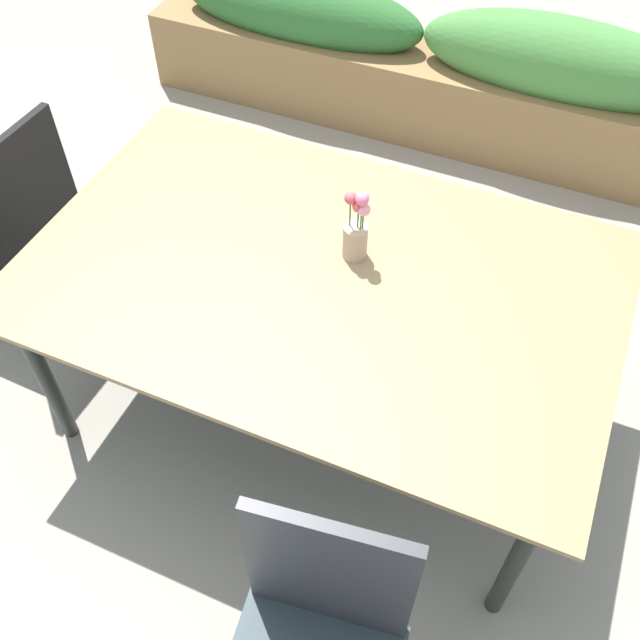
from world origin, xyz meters
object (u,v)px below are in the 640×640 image
(flower_vase, at_px, (356,231))
(planter_box, at_px, (423,68))
(dining_table, at_px, (320,285))
(chair_end_left, at_px, (6,215))

(flower_vase, xyz_separation_m, planter_box, (-0.30, 1.74, -0.48))
(dining_table, bearing_deg, planter_box, 97.20)
(planter_box, bearing_deg, flower_vase, -80.11)
(dining_table, xyz_separation_m, planter_box, (-0.23, 1.86, -0.33))
(dining_table, distance_m, planter_box, 1.90)
(dining_table, relative_size, planter_box, 0.62)
(chair_end_left, bearing_deg, planter_box, -27.48)
(chair_end_left, relative_size, planter_box, 0.31)
(chair_end_left, bearing_deg, dining_table, -88.06)
(dining_table, distance_m, chair_end_left, 1.29)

